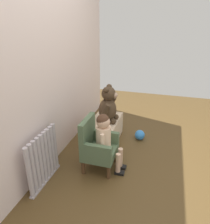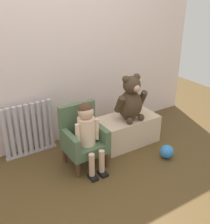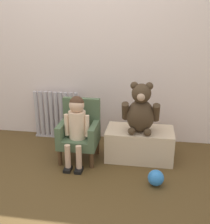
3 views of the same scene
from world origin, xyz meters
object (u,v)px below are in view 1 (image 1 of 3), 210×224
child_figure (105,135)px  large_teddy_bear (108,106)px  low_bench (105,130)px  child_armchair (97,145)px  radiator (43,159)px  toy_ball (140,135)px

child_figure → large_teddy_bear: 0.64m
low_bench → child_armchair: bearing=-172.2°
radiator → child_armchair: (0.40, -0.46, 0.01)m
child_armchair → low_bench: bearing=7.8°
child_armchair → radiator: bearing=131.4°
radiator → child_armchair: bearing=-48.6°
child_figure → toy_ball: size_ratio=4.84×
low_bench → toy_ball: low_bench is taller
radiator → toy_ball: radiator is taller
radiator → toy_ball: 1.48m
low_bench → large_teddy_bear: (-0.00, -0.05, 0.39)m
large_teddy_bear → toy_ball: 0.67m
child_figure → toy_ball: bearing=-20.5°
low_bench → toy_ball: bearing=-70.5°
radiator → large_teddy_bear: bearing=-22.3°
low_bench → large_teddy_bear: 0.39m
radiator → toy_ball: size_ratio=4.00×
radiator → child_armchair: 0.61m
radiator → low_bench: (1.02, -0.37, -0.13)m
child_figure → low_bench: size_ratio=1.02×
child_figure → radiator: bearing=125.6°
child_figure → low_bench: (0.62, 0.19, -0.29)m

